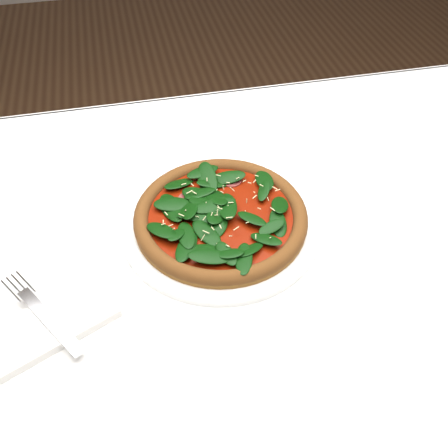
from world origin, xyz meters
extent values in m
plane|color=brown|center=(0.00, 0.00, 0.00)|extent=(6.00, 6.00, 0.00)
cube|color=white|center=(0.00, 0.00, 0.73)|extent=(1.20, 0.80, 0.04)
cylinder|color=#462F1C|center=(0.54, 0.34, 0.35)|extent=(0.06, 0.06, 0.71)
cube|color=white|center=(0.00, 0.40, 0.64)|extent=(1.20, 0.01, 0.22)
cylinder|color=white|center=(-0.04, 0.01, 0.76)|extent=(0.31, 0.31, 0.01)
torus|color=white|center=(-0.04, 0.01, 0.76)|extent=(0.31, 0.31, 0.01)
cylinder|color=#A16A26|center=(-0.04, 0.01, 0.77)|extent=(0.36, 0.36, 0.01)
torus|color=#A95F27|center=(-0.04, 0.01, 0.77)|extent=(0.36, 0.36, 0.02)
cylinder|color=#961605|center=(-0.04, 0.01, 0.77)|extent=(0.30, 0.30, 0.00)
cylinder|color=brown|center=(-0.04, 0.01, 0.78)|extent=(0.26, 0.26, 0.00)
ellipsoid|color=#0C3409|center=(-0.04, 0.01, 0.78)|extent=(0.28, 0.28, 0.02)
cylinder|color=#F4E39F|center=(-0.04, 0.01, 0.79)|extent=(0.26, 0.26, 0.00)
cube|color=white|center=(-0.29, -0.13, 0.76)|extent=(0.18, 0.14, 0.01)
cube|color=silver|center=(-0.29, -0.13, 0.77)|extent=(0.09, 0.12, 0.00)
cube|color=silver|center=(-0.34, -0.06, 0.77)|extent=(0.05, 0.06, 0.00)
camera|label=1|loc=(-0.15, -0.53, 1.31)|focal=40.00mm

